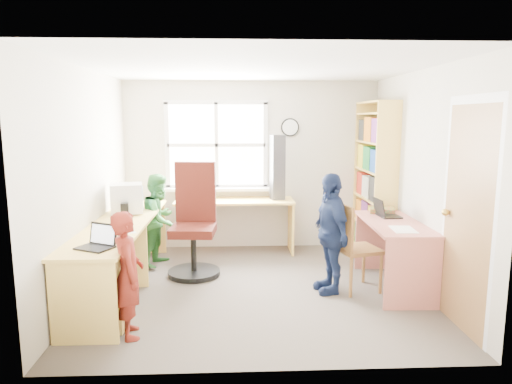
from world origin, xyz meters
TOP-DOWN VIEW (x-y plane):
  - room at (0.01, 0.10)m, footprint 3.64×3.44m
  - l_desk at (-1.31, -0.28)m, footprint 2.38×2.95m
  - right_desk at (1.52, -0.03)m, footprint 0.64×1.31m
  - bookshelf at (1.65, 1.19)m, footprint 0.30×1.02m
  - swivel_chair at (-0.73, 0.55)m, footprint 0.67×0.67m
  - wooden_chair at (1.04, -0.11)m, footprint 0.51×0.51m
  - crt_monitor at (-1.53, 0.57)m, footprint 0.42×0.39m
  - laptop_left at (-1.45, -0.90)m, footprint 0.38×0.36m
  - laptop_right at (1.50, 0.27)m, footprint 0.28×0.33m
  - speaker_a at (-1.51, 0.33)m, footprint 0.10×0.10m
  - speaker_b at (-1.48, 0.82)m, footprint 0.12×0.12m
  - cd_tower at (0.35, 1.44)m, footprint 0.21×0.20m
  - game_box at (1.55, 0.50)m, footprint 0.35×0.35m
  - paper_a at (-1.38, -0.32)m, footprint 0.33×0.36m
  - paper_b at (1.49, -0.37)m, footprint 0.25×0.34m
  - potted_plant at (-0.58, 1.45)m, footprint 0.19×0.17m
  - person_red at (-1.16, -1.07)m, footprint 0.37×0.47m
  - person_green at (-1.21, 0.92)m, footprint 0.60×0.68m
  - person_navy at (0.79, -0.11)m, footprint 0.45×0.81m

SIDE VIEW (x-z plane):
  - l_desk at x=-1.31m, z-range 0.08..0.83m
  - wooden_chair at x=1.04m, z-range 0.04..1.01m
  - right_desk at x=1.52m, z-range 0.17..0.92m
  - person_red at x=-1.16m, z-range 0.00..1.11m
  - swivel_chair at x=-0.73m, z-range -0.09..1.26m
  - person_green at x=-1.21m, z-range 0.00..1.18m
  - person_navy at x=0.79m, z-range 0.00..1.31m
  - paper_b at x=1.49m, z-range 0.75..0.75m
  - paper_a at x=-1.38m, z-range 0.75..0.75m
  - game_box at x=1.55m, z-range 0.75..0.80m
  - laptop_right at x=1.50m, z-range 0.69..0.90m
  - laptop_left at x=-1.45m, z-range 0.70..0.90m
  - speaker_a at x=-1.51m, z-range 0.75..0.92m
  - speaker_b at x=-1.48m, z-range 0.75..0.94m
  - potted_plant at x=-0.58m, z-range 0.75..1.05m
  - crt_monitor at x=-1.53m, z-range 0.75..1.11m
  - bookshelf at x=1.65m, z-range -0.05..2.05m
  - cd_tower at x=0.35m, z-range 0.75..1.65m
  - room at x=0.01m, z-range 0.00..2.44m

